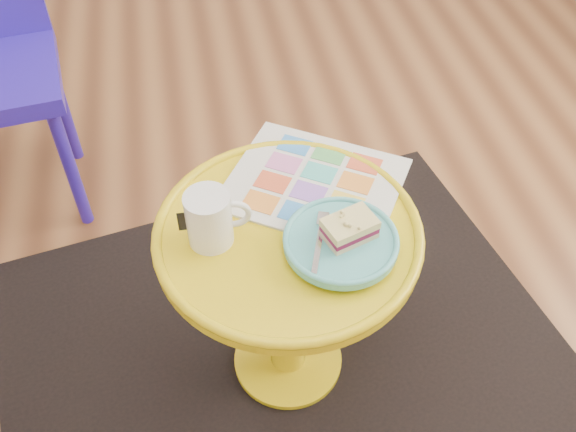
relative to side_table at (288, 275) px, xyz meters
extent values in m
plane|color=brown|center=(-0.34, -0.07, -0.34)|extent=(4.00, 4.00, 0.00)
cube|color=black|center=(0.00, 0.00, -0.33)|extent=(1.48, 1.31, 0.01)
cylinder|color=gold|center=(0.00, 0.00, -0.33)|extent=(0.25, 0.25, 0.02)
cylinder|color=gold|center=(0.00, 0.00, -0.10)|extent=(0.08, 0.08, 0.42)
cylinder|color=gold|center=(0.00, 0.00, 0.12)|extent=(0.50, 0.50, 0.03)
cylinder|color=#2E1AAE|center=(-0.48, 0.56, -0.15)|extent=(0.03, 0.03, 0.38)
cylinder|color=#2E1AAE|center=(-0.52, 0.85, -0.15)|extent=(0.03, 0.03, 0.38)
cube|color=silver|center=(0.07, 0.11, 0.14)|extent=(0.42, 0.41, 0.01)
cylinder|color=white|center=(-0.14, 0.01, 0.19)|extent=(0.08, 0.08, 0.11)
torus|color=white|center=(-0.10, 0.00, 0.19)|extent=(0.06, 0.01, 0.06)
cylinder|color=#D1B78C|center=(-0.14, 0.01, 0.23)|extent=(0.07, 0.07, 0.01)
cylinder|color=#54B3B2|center=(0.08, -0.06, 0.14)|extent=(0.08, 0.08, 0.01)
cylinder|color=#54B3B2|center=(0.08, -0.06, 0.15)|extent=(0.20, 0.20, 0.02)
cube|color=#D3BC8C|center=(0.10, -0.06, 0.17)|extent=(0.10, 0.08, 0.01)
cube|color=maroon|center=(0.10, -0.06, 0.18)|extent=(0.10, 0.08, 0.01)
cube|color=#EADB8C|center=(0.10, -0.06, 0.19)|extent=(0.10, 0.09, 0.02)
cube|color=silver|center=(0.04, -0.08, 0.16)|extent=(0.05, 0.11, 0.00)
cube|color=silver|center=(0.06, -0.01, 0.16)|extent=(0.03, 0.04, 0.00)
camera|label=1|loc=(-0.15, -0.77, 1.02)|focal=40.00mm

